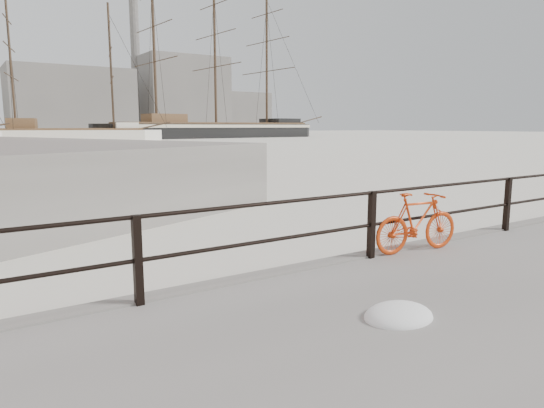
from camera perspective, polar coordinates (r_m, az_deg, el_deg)
ground at (r=10.28m, az=24.89°, el=-4.59°), size 400.00×400.00×0.00m
guardrail at (r=10.05m, az=25.93°, el=-0.02°), size 28.00×0.10×1.00m
bicycle at (r=7.83m, az=16.71°, el=-2.06°), size 1.58×0.45×0.94m
barque_black at (r=98.24m, az=-6.55°, el=7.74°), size 56.71×22.24×31.73m
schooner_mid at (r=83.16m, az=-22.92°, el=6.85°), size 33.31×19.93×22.19m
industrial_west at (r=148.13m, az=-22.57°, el=11.05°), size 32.00×18.00×18.00m
industrial_mid at (r=163.38m, az=-10.57°, el=12.39°), size 26.00×20.00×24.00m
industrial_east at (r=177.77m, az=-4.20°, el=10.63°), size 20.00×16.00×14.00m
smokestack at (r=164.41m, az=-15.72°, el=15.69°), size 2.80×2.80×44.00m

